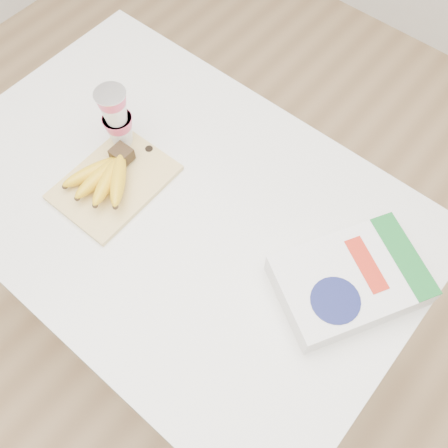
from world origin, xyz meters
name	(u,v)px	position (x,y,z in m)	size (l,w,h in m)	color
room	(152,60)	(0.00, 0.00, 1.35)	(4.00, 4.00, 4.00)	tan
table	(187,275)	(0.00, 0.00, 0.45)	(1.21, 0.80, 0.91)	white
cutting_board	(115,182)	(-0.15, -0.06, 0.91)	(0.21, 0.28, 0.01)	#E9CD80
bananas	(106,175)	(-0.16, -0.07, 0.95)	(0.18, 0.19, 0.07)	#382816
yogurt_stack	(116,117)	(-0.22, 0.04, 1.01)	(0.08, 0.08, 0.18)	white
cereal_box	(350,281)	(0.44, 0.08, 0.94)	(0.33, 0.37, 0.07)	white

